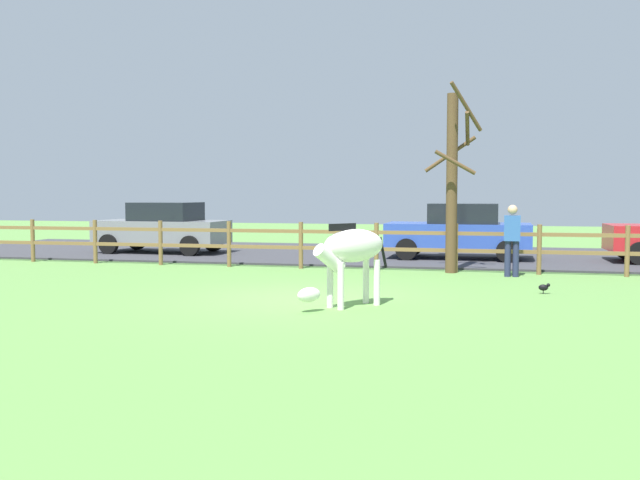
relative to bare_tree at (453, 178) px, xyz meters
name	(u,v)px	position (x,y,z in m)	size (l,w,h in m)	color
ground_plane	(304,299)	(-2.37, -4.91, -2.26)	(60.00, 60.00, 0.00)	#5B8C42
parking_asphalt	(381,254)	(-2.37, 4.39, -2.24)	(28.00, 7.40, 0.05)	#38383D
paddock_fence	(338,243)	(-2.80, 0.09, -1.59)	(21.25, 0.11, 1.18)	brown
bare_tree	(453,178)	(0.00, 0.00, 0.00)	(1.41, 1.43, 4.45)	#513A23
zebra	(350,252)	(-1.39, -5.60, -1.33)	(1.38, 1.61, 1.41)	white
crow_on_grass	(544,287)	(1.91, -3.22, -2.13)	(0.21, 0.10, 0.20)	black
parked_car_grey	(163,227)	(-9.00, 3.13, -1.42)	(4.06, 1.99, 1.56)	slate
parked_car_blue	(459,231)	(0.03, 3.27, -1.42)	(4.01, 1.91, 1.56)	#2D4CAD
visitor_near_fence	(512,237)	(1.37, -0.51, -1.35)	(0.37, 0.23, 1.64)	#232847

